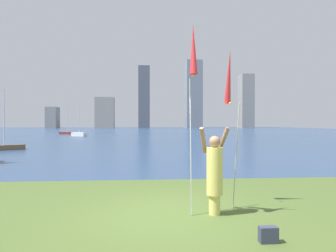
% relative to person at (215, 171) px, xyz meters
% --- Properties ---
extents(ground, '(120.00, 138.00, 0.12)m').
position_rel_person_xyz_m(ground, '(-0.98, 51.09, -0.98)').
color(ground, '#475B28').
extents(person, '(0.68, 0.51, 1.87)m').
position_rel_person_xyz_m(person, '(0.00, 0.00, 0.00)').
color(person, '#D8CC66').
rests_on(person, ground).
extents(kite_flag_left, '(0.16, 0.63, 3.98)m').
position_rel_person_xyz_m(kite_flag_left, '(-0.50, -0.22, 2.42)').
color(kite_flag_left, '#B2B2B7').
rests_on(kite_flag_left, ground).
extents(kite_flag_right, '(0.16, 1.03, 3.65)m').
position_rel_person_xyz_m(kite_flag_right, '(0.50, 0.65, 2.04)').
color(kite_flag_right, '#B2B2B7').
rests_on(kite_flag_right, ground).
extents(bag, '(0.30, 0.14, 0.26)m').
position_rel_person_xyz_m(bag, '(0.53, -1.53, -0.79)').
color(bag, '#33384C').
rests_on(bag, ground).
extents(sailboat_0, '(2.61, 1.28, 4.73)m').
position_rel_person_xyz_m(sailboat_0, '(-14.74, 44.86, -0.66)').
color(sailboat_0, maroon).
rests_on(sailboat_0, ground).
extents(sailboat_6, '(2.35, 1.77, 4.76)m').
position_rel_person_xyz_m(sailboat_6, '(-11.18, 37.53, -0.60)').
color(sailboat_6, white).
rests_on(sailboat_6, ground).
extents(sailboat_8, '(2.57, 1.82, 4.31)m').
position_rel_person_xyz_m(sailboat_8, '(-11.53, 15.59, -0.63)').
color(sailboat_8, brown).
rests_on(sailboat_8, ground).
extents(skyline_tower_0, '(3.75, 5.11, 7.43)m').
position_rel_person_xyz_m(skyline_tower_0, '(-34.54, 101.19, 2.80)').
color(skyline_tower_0, gray).
rests_on(skyline_tower_0, ground).
extents(skyline_tower_1, '(6.81, 3.13, 11.09)m').
position_rel_person_xyz_m(skyline_tower_1, '(-16.37, 101.95, 4.63)').
color(skyline_tower_1, gray).
rests_on(skyline_tower_1, ground).
extents(skyline_tower_2, '(4.02, 3.59, 22.01)m').
position_rel_person_xyz_m(skyline_tower_2, '(-2.16, 99.27, 10.09)').
color(skyline_tower_2, '#565B66').
rests_on(skyline_tower_2, ground).
extents(skyline_tower_3, '(5.67, 6.13, 24.23)m').
position_rel_person_xyz_m(skyline_tower_3, '(15.77, 100.20, 11.20)').
color(skyline_tower_3, gray).
rests_on(skyline_tower_3, ground).
extents(skyline_tower_4, '(4.67, 5.61, 20.00)m').
position_rel_person_xyz_m(skyline_tower_4, '(36.17, 102.75, 9.08)').
color(skyline_tower_4, gray).
rests_on(skyline_tower_4, ground).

